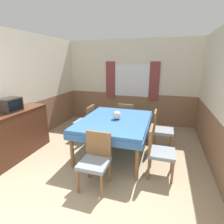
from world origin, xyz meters
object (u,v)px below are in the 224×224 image
Objects in this scene: chair_left_far at (86,121)px; tv at (10,105)px; dining_table at (115,124)px; vase at (117,115)px; chair_right_near at (158,150)px; chair_head_window at (126,117)px; chair_head_near at (96,158)px; sideboard at (17,134)px; chair_right_far at (160,128)px.

tv reaches higher than chair_left_far.
vase is (0.03, 0.01, 0.19)m from dining_table.
chair_head_window is at bearing -150.36° from chair_right_near.
sideboard is at bearing -11.27° from chair_head_near.
tv is at bearing -66.30° from chair_right_far.
chair_right_far is at bearing -90.00° from chair_left_far.
tv is (-1.94, -0.74, 0.44)m from dining_table.
tv is (-0.02, -0.02, 0.62)m from sideboard.
chair_head_near is 1.17m from vase.
sideboard reaches higher than dining_table.
dining_table is at bearing -168.35° from vase.
chair_head_near is 1.00× the size of chair_left_far.
chair_head_near is 0.60× the size of sideboard.
chair_head_window is (0.00, 2.19, 0.00)m from chair_head_near.
chair_right_near is 2.26× the size of tv.
dining_table is 1.08m from chair_right_near.
chair_head_near is 1.86m from chair_left_far.
chair_left_far is at bearing -90.00° from chair_right_far.
chair_left_far is 4.91× the size of vase.
vase is (0.03, 1.10, 0.39)m from chair_head_near.
chair_right_near is 1.00× the size of chair_right_far.
chair_head_near is 2.19m from chair_head_window.
chair_right_near and chair_head_window have the same top height.
vase reaches higher than dining_table.
chair_right_far is (0.92, -0.57, 0.00)m from chair_head_window.
chair_right_near and chair_left_far have the same top height.
chair_right_near is 2.86m from sideboard.
chair_head_window is at bearing -90.00° from chair_head_near.
chair_head_near is at bearing -29.64° from chair_right_far.
chair_right_near reaches higher than dining_table.
chair_head_window is 0.60× the size of sideboard.
chair_right_near is at bearing -60.36° from chair_head_window.
chair_left_far is at bearing -60.36° from chair_head_near.
chair_head_window is at bearing 43.20° from sideboard.
dining_table is at bearing 20.30° from sideboard.
chair_right_far is (0.92, 0.52, -0.20)m from dining_table.
sideboard is (-1.93, -1.81, 0.02)m from chair_head_window.
chair_right_near and chair_right_far have the same top height.
chair_head_near is 4.91× the size of vase.
chair_right_near is at bearing 4.22° from tv.
chair_head_near is at bearing -90.00° from chair_head_window.
chair_right_near is at bearing -119.58° from chair_left_far.
chair_right_far is at bearing -31.89° from chair_head_window.
chair_left_far is 1.84m from chair_right_far.
chair_head_near is at bearing -150.36° from chair_left_far.
chair_right_near is 2.12m from chair_left_far.
tv is at bearing 140.91° from chair_left_far.
chair_head_window is at bearing 91.70° from vase.
chair_head_near is at bearing -58.11° from chair_right_near.
tv reaches higher than chair_head_near.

